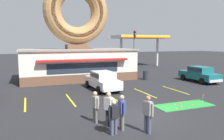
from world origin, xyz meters
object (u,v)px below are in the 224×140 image
(pedestrian_clipboard_woman, at_px, (95,105))
(car_white, at_px, (103,80))
(putting_flag_pin, at_px, (203,96))
(pedestrian_hooded_kid, at_px, (114,116))
(pedestrian_blue_sweater_man, at_px, (148,112))
(traffic_light_pole, at_px, (134,45))
(golf_ball, at_px, (175,105))
(car_teal, at_px, (199,73))
(pedestrian_leather_jacket_man, at_px, (122,111))
(trash_bin, at_px, (146,75))
(pedestrian_beanie_man, at_px, (109,108))

(pedestrian_clipboard_woman, bearing_deg, car_white, 68.44)
(putting_flag_pin, bearing_deg, pedestrian_hooded_kid, -160.73)
(pedestrian_blue_sweater_man, xyz_separation_m, traffic_light_pole, (9.22, 19.40, 2.75))
(golf_ball, xyz_separation_m, car_teal, (7.84, 6.33, 0.82))
(golf_ball, height_order, pedestrian_leather_jacket_man, pedestrian_leather_jacket_man)
(trash_bin, height_order, traffic_light_pole, traffic_light_pole)
(golf_ball, distance_m, pedestrian_clipboard_woman, 5.88)
(pedestrian_blue_sweater_man, xyz_separation_m, pedestrian_leather_jacket_man, (-0.90, 0.80, -0.05))
(golf_ball, xyz_separation_m, pedestrian_clipboard_woman, (-5.72, -1.07, 0.84))
(trash_bin, bearing_deg, pedestrian_clipboard_woman, -130.47)
(golf_ball, distance_m, pedestrian_beanie_man, 5.66)
(car_teal, relative_size, pedestrian_hooded_kid, 2.95)
(car_teal, bearing_deg, pedestrian_leather_jacket_man, -145.48)
(traffic_light_pole, bearing_deg, trash_bin, -106.59)
(pedestrian_beanie_man, bearing_deg, golf_ball, 19.17)
(pedestrian_hooded_kid, distance_m, trash_bin, 15.04)
(putting_flag_pin, height_order, pedestrian_clipboard_woman, pedestrian_clipboard_woman)
(putting_flag_pin, height_order, pedestrian_blue_sweater_man, pedestrian_blue_sweater_man)
(car_white, height_order, trash_bin, car_white)
(pedestrian_hooded_kid, bearing_deg, car_teal, 34.56)
(pedestrian_beanie_man, relative_size, trash_bin, 1.75)
(putting_flag_pin, height_order, trash_bin, trash_bin)
(trash_bin, bearing_deg, car_teal, -34.73)
(car_white, relative_size, pedestrian_clipboard_woman, 2.90)
(putting_flag_pin, relative_size, pedestrian_leather_jacket_man, 0.33)
(car_teal, height_order, pedestrian_hooded_kid, car_teal)
(pedestrian_hooded_kid, bearing_deg, pedestrian_blue_sweater_man, -15.75)
(car_white, relative_size, pedestrian_beanie_man, 2.74)
(putting_flag_pin, bearing_deg, pedestrian_leather_jacket_man, -162.19)
(trash_bin, xyz_separation_m, traffic_light_pole, (2.00, 6.71, 3.21))
(putting_flag_pin, distance_m, pedestrian_blue_sweater_man, 6.88)
(golf_ball, xyz_separation_m, car_white, (-2.84, 6.23, 0.82))
(car_white, bearing_deg, pedestrian_clipboard_woman, -111.56)
(putting_flag_pin, bearing_deg, traffic_light_pole, 79.31)
(car_white, bearing_deg, traffic_light_pole, 50.84)
(pedestrian_hooded_kid, bearing_deg, car_white, 74.21)
(car_white, distance_m, traffic_light_pole, 13.17)
(golf_ball, relative_size, pedestrian_clipboard_woman, 0.03)
(putting_flag_pin, height_order, car_white, car_white)
(pedestrian_hooded_kid, relative_size, trash_bin, 1.59)
(trash_bin, relative_size, traffic_light_pole, 0.17)
(car_teal, bearing_deg, pedestrian_clipboard_woman, -151.41)
(pedestrian_beanie_man, bearing_deg, trash_bin, 52.92)
(trash_bin, bearing_deg, traffic_light_pole, 73.41)
(car_teal, distance_m, pedestrian_blue_sweater_man, 15.15)
(car_teal, height_order, pedestrian_clipboard_woman, pedestrian_clipboard_woman)
(pedestrian_clipboard_woman, bearing_deg, pedestrian_beanie_man, -59.89)
(traffic_light_pole, bearing_deg, pedestrian_leather_jacket_man, -118.56)
(pedestrian_hooded_kid, relative_size, pedestrian_clipboard_woman, 0.97)
(pedestrian_hooded_kid, xyz_separation_m, trash_bin, (8.67, 12.28, -0.35))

